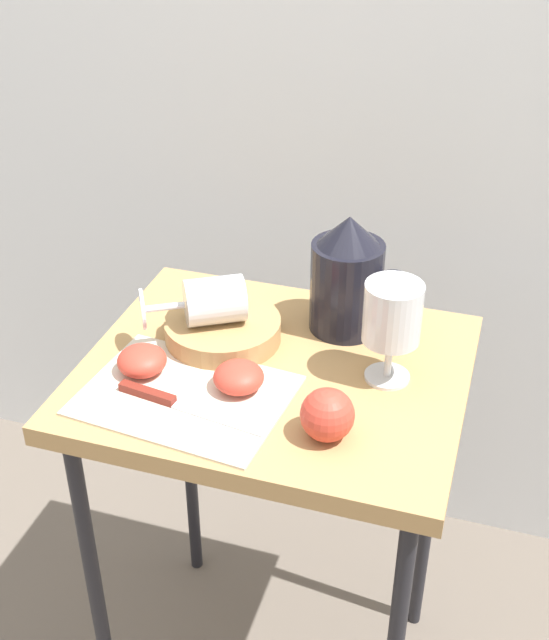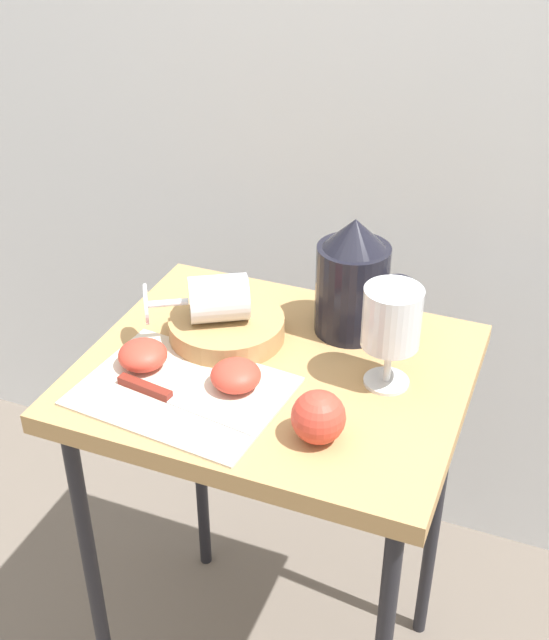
# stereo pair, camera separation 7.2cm
# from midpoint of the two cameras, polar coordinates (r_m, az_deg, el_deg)

# --- Properties ---
(curtain_drape) EXTENTS (2.40, 0.03, 1.93)m
(curtain_drape) POSITION_cam_midpoint_polar(r_m,az_deg,el_deg) (1.51, 8.75, 15.67)
(curtain_drape) COLOR white
(curtain_drape) RESTS_ON ground_plane
(table) EXTENTS (0.54, 0.45, 0.70)m
(table) POSITION_cam_midpoint_polar(r_m,az_deg,el_deg) (1.23, 1.67, -6.10)
(table) COLOR #AD8451
(table) RESTS_ON ground_plane
(linen_napkin) EXTENTS (0.29, 0.23, 0.00)m
(linen_napkin) POSITION_cam_midpoint_polar(r_m,az_deg,el_deg) (1.14, -4.56, -4.94)
(linen_napkin) COLOR beige
(linen_napkin) RESTS_ON table
(basket_tray) EXTENTS (0.17, 0.17, 0.03)m
(basket_tray) POSITION_cam_midpoint_polar(r_m,az_deg,el_deg) (1.24, -1.66, -0.56)
(basket_tray) COLOR #AD8451
(basket_tray) RESTS_ON table
(pitcher) EXTENTS (0.16, 0.11, 0.19)m
(pitcher) POSITION_cam_midpoint_polar(r_m,az_deg,el_deg) (1.24, 7.06, 2.24)
(pitcher) COLOR black
(pitcher) RESTS_ON table
(wine_glass_upright) EXTENTS (0.08, 0.08, 0.15)m
(wine_glass_upright) POSITION_cam_midpoint_polar(r_m,az_deg,el_deg) (1.12, 9.87, -0.22)
(wine_glass_upright) COLOR silver
(wine_glass_upright) RESTS_ON table
(wine_glass_tipped_near) EXTENTS (0.16, 0.13, 0.07)m
(wine_glass_tipped_near) POSITION_cam_midpoint_polar(r_m,az_deg,el_deg) (1.21, -2.43, 1.45)
(wine_glass_tipped_near) COLOR silver
(wine_glass_tipped_near) RESTS_ON basket_tray
(apple_half_left) EXTENTS (0.07, 0.07, 0.04)m
(apple_half_left) POSITION_cam_midpoint_polar(r_m,az_deg,el_deg) (1.18, -7.35, -2.44)
(apple_half_left) COLOR #CC3D2D
(apple_half_left) RESTS_ON linen_napkin
(apple_half_right) EXTENTS (0.07, 0.07, 0.04)m
(apple_half_right) POSITION_cam_midpoint_polar(r_m,az_deg,el_deg) (1.13, -0.87, -3.87)
(apple_half_right) COLOR #CC3D2D
(apple_half_right) RESTS_ON linen_napkin
(apple_whole) EXTENTS (0.07, 0.07, 0.07)m
(apple_whole) POSITION_cam_midpoint_polar(r_m,az_deg,el_deg) (1.05, 5.01, -6.71)
(apple_whole) COLOR #CC3D2D
(apple_whole) RESTS_ON table
(knife) EXTENTS (0.22, 0.05, 0.01)m
(knife) POSITION_cam_midpoint_polar(r_m,az_deg,el_deg) (1.13, -5.73, -5.27)
(knife) COLOR silver
(knife) RESTS_ON linen_napkin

